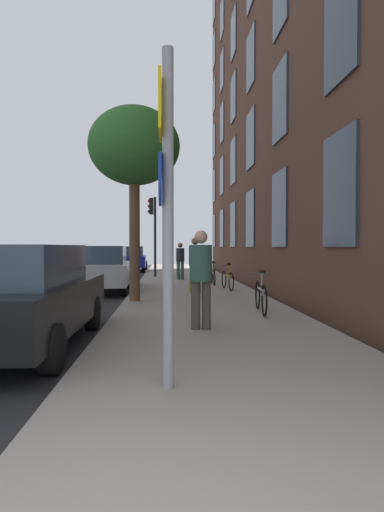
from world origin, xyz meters
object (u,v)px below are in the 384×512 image
Objects in this scene: tree_near at (134,148)px; bicycle_0 at (261,296)px; traffic_light at (153,222)px; car_2 at (131,258)px; bicycle_3 at (199,271)px; pedestrian_2 at (180,259)px; pedestrian_1 at (195,261)px; car_0 at (25,296)px; car_1 at (104,268)px; bicycle_1 at (228,279)px; pedestrian_0 at (201,273)px; sign_post at (166,197)px; bicycle_2 at (213,276)px.

bicycle_0 is at bearing -37.82° from tree_near.
car_2 is at bearing 103.94° from traffic_light.
bicycle_3 is 1.06m from pedestrian_2.
tree_near is 4.07m from pedestrian_1.
bicycle_0 is 0.98× the size of pedestrian_1.
car_0 is at bearing -149.20° from bicycle_0.
tree_near is 6.13m from car_0.
pedestrian_2 is 0.37× the size of car_0.
car_1 is (-1.53, -5.90, -1.96)m from traffic_light.
car_1 is at bearing -124.94° from pedestrian_2.
bicycle_1 is 1.65m from pedestrian_1.
traffic_light is 2.21× the size of pedestrian_1.
traffic_light reaches higher than car_1.
bicycle_0 is at bearing -86.01° from bicycle_3.
bicycle_3 is at bearing 45.45° from car_1.
car_1 and car_2 have the same top height.
tree_near is 1.18× the size of car_0.
pedestrian_0 is (-1.49, -1.74, 0.63)m from bicycle_0.
pedestrian_2 is (-0.30, 5.44, -0.07)m from pedestrian_1.
sign_post reaches higher than bicycle_2.
traffic_light reaches higher than sign_post.
traffic_light is 2.86m from pedestrian_2.
sign_post is at bearing -92.47° from pedestrian_2.
pedestrian_1 is at bearing 84.14° from sign_post.
sign_post is at bearing -45.60° from car_0.
tree_near is at bearing -108.49° from bicycle_3.
bicycle_0 is at bearing -87.54° from bicycle_2.
bicycle_2 is (1.81, 11.79, -1.65)m from sign_post.
sign_post is 12.05m from bicycle_2.
car_2 is (-0.10, 20.68, 0.00)m from car_0.
pedestrian_0 is (0.62, 3.08, -0.99)m from sign_post.
bicycle_1 is at bearing -80.98° from bicycle_2.
bicycle_2 is 10.36m from car_0.
bicycle_1 is 0.37× the size of car_0.
bicycle_3 is 0.99× the size of pedestrian_0.
car_1 reaches higher than bicycle_1.
sign_post is 9.08m from pedestrian_1.
bicycle_1 is 4.34m from car_1.
bicycle_2 is 8.82m from pedestrian_0.
bicycle_1 is 0.94× the size of pedestrian_1.
car_1 is at bearing 111.91° from tree_near.
bicycle_2 is at bearing 19.20° from car_1.
pedestrian_2 is (1.49, 7.29, -3.23)m from tree_near.
car_0 is 1.05× the size of car_1.
bicycle_0 is 18.65m from car_2.
sign_post is 3.29m from pedestrian_0.
sign_post is at bearing -102.02° from bicycle_1.
pedestrian_1 is at bearing 105.95° from bicycle_0.
sign_post is 14.47m from pedestrian_2.
sign_post is 0.83× the size of car_1.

